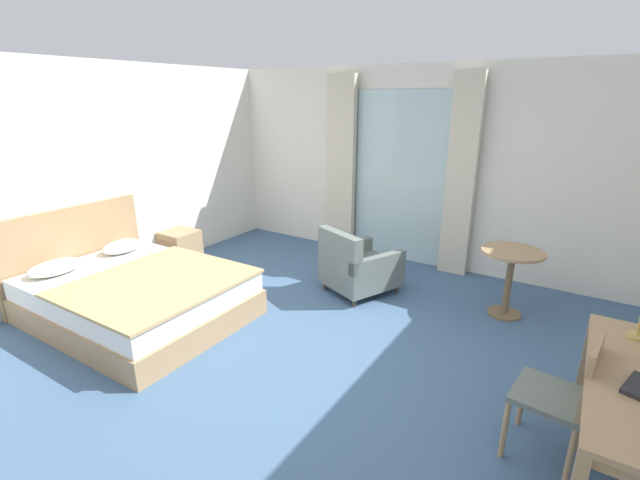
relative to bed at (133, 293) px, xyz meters
name	(u,v)px	position (x,y,z in m)	size (l,w,h in m)	color
ground	(289,359)	(1.83, 0.30, -0.32)	(6.47, 6.48, 0.10)	#426084
wall_back	(417,167)	(1.83, 3.28, 1.06)	(6.07, 0.12, 2.67)	white
wall_left	(84,179)	(-1.14, 0.30, 1.06)	(0.12, 6.08, 2.67)	white
balcony_glass_door	(399,178)	(1.60, 3.20, 0.90)	(1.31, 0.02, 2.35)	silver
curtain_panel_left	(341,166)	(0.73, 3.10, 1.01)	(0.44, 0.10, 2.56)	beige
curtain_panel_right	(461,178)	(2.48, 3.10, 1.01)	(0.36, 0.10, 2.56)	beige
bed	(133,293)	(0.00, 0.00, 0.00)	(2.22, 1.68, 1.07)	tan
nightstand	(181,247)	(-0.85, 1.35, -0.04)	(0.43, 0.45, 0.47)	tan
writing_desk	(639,395)	(4.36, 0.19, 0.41)	(0.57, 1.50, 0.78)	tan
desk_chair	(565,392)	(4.01, 0.26, 0.24)	(0.46, 0.47, 0.91)	slate
armchair_by_window	(358,267)	(1.71, 1.83, 0.05)	(0.95, 0.99, 0.80)	slate
round_cafe_table	(511,268)	(3.33, 2.20, 0.27)	(0.63, 0.63, 0.74)	tan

